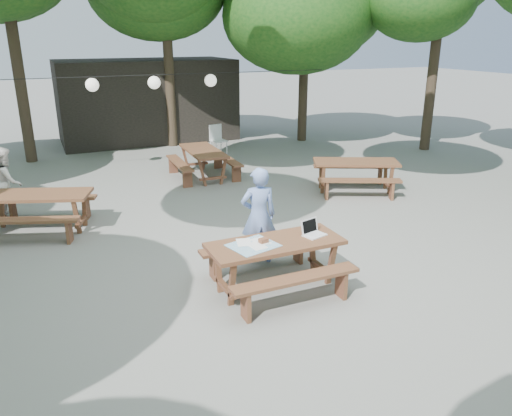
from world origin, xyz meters
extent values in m
plane|color=slate|center=(0.00, 0.00, 0.00)|extent=(80.00, 80.00, 0.00)
cube|color=black|center=(0.50, 10.50, 1.40)|extent=(6.00, 3.00, 2.80)
cube|color=brown|center=(-0.29, -1.63, 0.72)|extent=(2.00, 0.80, 0.06)
cube|color=brown|center=(-0.29, -2.28, 0.45)|extent=(1.90, 0.28, 0.05)
cube|color=brown|center=(-0.29, -0.98, 0.45)|extent=(1.90, 0.28, 0.05)
cube|color=brown|center=(-0.29, -1.63, 0.34)|extent=(1.70, 0.70, 0.69)
cube|color=brown|center=(-3.45, 2.34, 0.72)|extent=(2.15, 1.44, 0.06)
cube|color=brown|center=(-3.67, 1.73, 0.45)|extent=(1.88, 0.92, 0.05)
cube|color=brown|center=(-3.22, 2.95, 0.45)|extent=(1.88, 0.92, 0.05)
cube|color=brown|center=(-3.45, 2.34, 0.34)|extent=(1.84, 1.25, 0.69)
cube|color=brown|center=(3.65, 2.02, 0.72)|extent=(2.15, 1.58, 0.06)
cube|color=brown|center=(3.37, 1.43, 0.45)|extent=(1.84, 1.07, 0.05)
cube|color=brown|center=(3.93, 2.61, 0.45)|extent=(1.84, 1.07, 0.05)
cube|color=brown|center=(3.65, 2.02, 0.34)|extent=(1.84, 1.36, 0.69)
cube|color=brown|center=(0.68, 4.69, 0.72)|extent=(0.85, 2.02, 0.06)
cube|color=brown|center=(1.33, 4.67, 0.45)|extent=(0.33, 1.91, 0.05)
cube|color=brown|center=(0.04, 4.71, 0.45)|extent=(0.33, 1.91, 0.05)
cube|color=brown|center=(0.68, 4.69, 0.34)|extent=(0.75, 1.72, 0.69)
imported|color=#7492D4|center=(-0.14, -0.68, 0.81)|extent=(0.65, 0.49, 1.63)
imported|color=white|center=(-3.97, 3.59, 0.72)|extent=(0.56, 0.71, 1.44)
cube|color=silver|center=(2.03, 7.24, 0.40)|extent=(0.51, 0.51, 0.04)
cube|color=silver|center=(2.00, 7.43, 0.66)|extent=(0.44, 0.11, 0.48)
cube|color=silver|center=(2.03, 7.24, 0.19)|extent=(0.48, 0.48, 0.38)
cube|color=white|center=(0.35, -1.66, 0.76)|extent=(0.38, 0.31, 0.02)
cube|color=white|center=(0.32, -1.55, 0.88)|extent=(0.33, 0.15, 0.23)
cube|color=black|center=(0.32, -1.56, 0.88)|extent=(0.28, 0.12, 0.19)
cube|color=teal|center=(-0.65, -1.63, 0.75)|extent=(0.77, 0.70, 0.01)
cube|color=white|center=(-0.61, -1.67, 0.76)|extent=(0.25, 0.32, 0.00)
cube|color=white|center=(-0.50, -1.55, 0.76)|extent=(0.25, 0.33, 0.00)
cube|color=white|center=(-0.73, -1.49, 0.76)|extent=(0.28, 0.34, 0.00)
cube|color=brown|center=(-0.48, -1.61, 0.80)|extent=(0.15, 0.11, 0.06)
cylinder|color=black|center=(0.50, 6.00, 2.60)|extent=(9.00, 0.02, 0.02)
sphere|color=white|center=(-1.80, 6.00, 2.40)|extent=(0.34, 0.34, 0.34)
sphere|color=white|center=(-0.20, 6.00, 2.40)|extent=(0.34, 0.34, 0.34)
sphere|color=white|center=(1.40, 6.00, 2.40)|extent=(0.34, 0.34, 0.34)
cylinder|color=#2D2319|center=(-3.50, 8.50, 2.73)|extent=(0.32, 0.32, 5.45)
cylinder|color=#2D2319|center=(1.00, 9.00, 2.67)|extent=(0.32, 0.32, 5.35)
cylinder|color=#2D2319|center=(5.50, 8.00, 2.17)|extent=(0.32, 0.32, 4.34)
ellipsoid|color=#134815|center=(5.50, 8.00, 4.64)|extent=(4.56, 4.56, 3.42)
cylinder|color=#2D2319|center=(8.50, 5.00, 2.46)|extent=(0.32, 0.32, 4.91)
camera|label=1|loc=(-3.29, -7.66, 3.62)|focal=35.00mm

